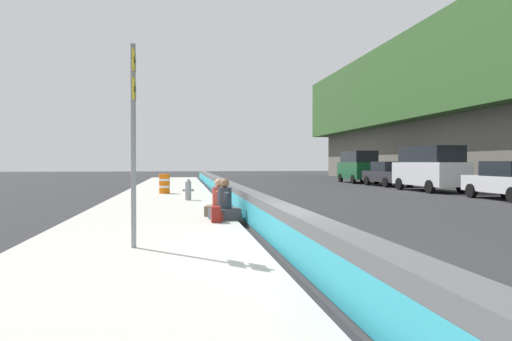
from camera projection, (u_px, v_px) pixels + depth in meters
The scene contains 13 objects.
ground_plane at pixel (290, 256), 8.15m from camera, with size 160.00×160.00×0.00m, color #2B2B2D.
sidewalk_strip at pixel (135, 257), 7.74m from camera, with size 80.00×4.40×0.14m, color #B5B2A8.
jersey_barrier at pixel (290, 232), 8.15m from camera, with size 76.00×0.45×0.85m.
route_sign_post at pixel (134, 131), 8.20m from camera, with size 0.44×0.09×3.60m.
fire_hydrant at pixel (188, 189), 18.64m from camera, with size 0.26×0.46×0.88m.
seated_person_foreground at pixel (225, 207), 12.30m from camera, with size 0.73×0.84×1.09m.
seated_person_middle at pixel (219, 204), 13.23m from camera, with size 0.77×0.86×1.05m.
backpack at pixel (216, 215), 11.71m from camera, with size 0.32×0.28×0.40m.
construction_barrel at pixel (164, 184), 22.65m from camera, with size 0.54×0.54×0.95m.
parked_car_third at pixel (510, 180), 20.34m from camera, with size 4.54×2.04×1.71m.
parked_car_fourth at pixel (429, 168), 26.45m from camera, with size 5.16×2.24×2.56m.
parked_car_midline at pixel (388, 174), 32.24m from camera, with size 4.56×2.08×1.71m.
parked_car_far at pixel (358, 166), 37.61m from camera, with size 5.17×2.25×2.56m.
Camera 1 is at (-7.93, 1.86, 1.65)m, focal length 32.63 mm.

